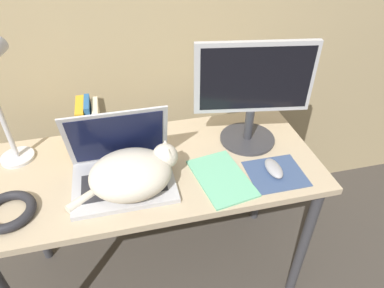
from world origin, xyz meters
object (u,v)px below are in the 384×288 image
Objects in this scene: book_row at (90,124)px; cable_coil at (8,211)px; cat at (133,173)px; notepad at (222,178)px; external_monitor at (253,91)px; laptop at (122,168)px; webcam at (145,125)px; computer_mouse at (274,168)px.

cable_coil is at bearing -128.86° from book_row.
notepad is (0.32, -0.03, -0.07)m from cat.
external_monitor is 0.98m from cable_coil.
cat is at bearing 175.22° from notepad.
external_monitor is (0.50, 0.18, 0.16)m from cat.
notepad is at bearing -130.79° from external_monitor.
laptop is 5.55× the size of webcam.
cat reaches higher than notepad.
external_monitor is at bearing 12.98° from cable_coil.
laptop reaches higher than computer_mouse.
cat is 0.35m from webcam.
laptop is 0.57m from computer_mouse.
cat is at bearing 4.19° from cable_coil.
book_row is at bearing 168.44° from external_monitor.
book_row reaches higher than notepad.
laptop is 0.31m from webcam.
external_monitor is (0.54, 0.13, 0.18)m from laptop.
laptop is at bearing -67.33° from book_row.
external_monitor is at bearing 49.21° from notepad.
cable_coil is (-0.43, -0.03, -0.06)m from cat.
webcam is at bearing 5.58° from book_row.
notepad is at bearing 0.32° from cable_coil.
cat is 0.53m from computer_mouse.
external_monitor reaches higher than webcam.
webcam reaches higher than computer_mouse.
computer_mouse is (0.53, -0.04, -0.05)m from cat.
cable_coil is 2.76× the size of webcam.
notepad is (0.47, -0.34, -0.09)m from book_row.
book_row is at bearing 143.80° from notepad.
laptop is 0.07m from cat.
book_row reaches higher than cable_coil.
webcam is at bearing 159.84° from external_monitor.
book_row is (-0.65, 0.13, -0.14)m from external_monitor.
book_row reaches higher than webcam.
notepad is at bearing 177.32° from computer_mouse.
cat reaches higher than webcam.
laptop reaches higher than notepad.
external_monitor is 0.31m from computer_mouse.
cat is 0.35m from book_row.
external_monitor is at bearing 13.23° from laptop.
webcam is (0.51, 0.37, 0.03)m from cable_coil.
cable_coil is 0.75m from notepad.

